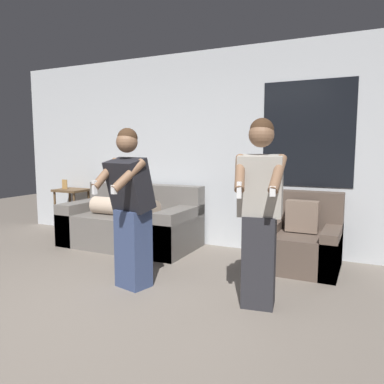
{
  "coord_description": "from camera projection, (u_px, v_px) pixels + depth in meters",
  "views": [
    {
      "loc": [
        2.04,
        -1.87,
        1.39
      ],
      "look_at": [
        0.57,
        1.19,
        0.98
      ],
      "focal_mm": 35.0,
      "sensor_mm": 36.0,
      "label": 1
    }
  ],
  "objects": [
    {
      "name": "person_right",
      "position": [
        260.0,
        212.0,
        3.19
      ],
      "size": [
        0.43,
        0.51,
        1.63
      ],
      "color": "#28282D",
      "rests_on": "ground_plane"
    },
    {
      "name": "armchair",
      "position": [
        301.0,
        242.0,
        4.32
      ],
      "size": [
        0.86,
        0.81,
        0.86
      ],
      "color": "brown",
      "rests_on": "ground_plane"
    },
    {
      "name": "side_table",
      "position": [
        72.0,
        197.0,
        6.08
      ],
      "size": [
        0.49,
        0.41,
        0.86
      ],
      "color": "brown",
      "rests_on": "ground_plane"
    },
    {
      "name": "person_left",
      "position": [
        130.0,
        209.0,
        3.64
      ],
      "size": [
        0.49,
        0.57,
        1.57
      ],
      "color": "#384770",
      "rests_on": "ground_plane"
    },
    {
      "name": "wall_back",
      "position": [
        212.0,
        150.0,
        5.21
      ],
      "size": [
        6.8,
        0.07,
        2.7
      ],
      "color": "silver",
      "rests_on": "ground_plane"
    },
    {
      "name": "ground_plane",
      "position": [
        51.0,
        339.0,
        2.72
      ],
      "size": [
        14.0,
        14.0,
        0.0
      ],
      "primitive_type": "plane",
      "color": "slate"
    },
    {
      "name": "couch",
      "position": [
        132.0,
        224.0,
        5.3
      ],
      "size": [
        1.87,
        0.98,
        0.85
      ],
      "color": "slate",
      "rests_on": "ground_plane"
    }
  ]
}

